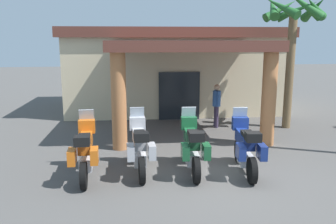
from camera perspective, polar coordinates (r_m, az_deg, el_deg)
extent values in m
plane|color=#514F4C|center=(9.53, 8.50, -9.78)|extent=(80.00, 80.00, 0.00)
cube|color=beige|center=(18.20, 0.68, 6.33)|extent=(10.29, 6.10, 3.57)
cube|color=#1E2328|center=(15.44, 1.82, 2.63)|extent=(1.80, 0.18, 2.10)
cube|color=brown|center=(13.04, 3.13, 10.76)|extent=(5.88, 4.83, 0.35)
cylinder|color=#B27042|center=(11.18, -7.99, 1.66)|extent=(0.48, 0.48, 3.09)
cylinder|color=#B27042|center=(11.99, 16.04, 1.99)|extent=(0.48, 0.48, 3.09)
cube|color=brown|center=(18.13, 0.70, 12.65)|extent=(10.71, 6.52, 0.44)
cylinder|color=black|center=(10.05, -12.82, -6.80)|extent=(0.15, 0.66, 0.66)
cylinder|color=black|center=(8.60, -13.55, -10.03)|extent=(0.15, 0.66, 0.66)
cube|color=silver|center=(9.29, -13.18, -8.11)|extent=(0.33, 0.56, 0.32)
cube|color=orange|center=(9.27, -13.25, -4.83)|extent=(0.31, 1.15, 0.34)
cube|color=black|center=(8.88, -13.49, -4.10)|extent=(0.29, 0.60, 0.10)
cube|color=orange|center=(9.81, -13.04, -2.28)|extent=(0.44, 0.25, 0.36)
cube|color=#B2BCC6|center=(9.83, -13.08, -0.58)|extent=(0.40, 0.12, 0.36)
cube|color=orange|center=(8.62, -15.34, -7.02)|extent=(0.19, 0.44, 0.36)
cube|color=orange|center=(8.58, -11.86, -6.96)|extent=(0.19, 0.44, 0.36)
cube|color=black|center=(8.38, -13.79, -4.55)|extent=(0.36, 0.32, 0.22)
cylinder|color=black|center=(10.17, -4.92, -6.32)|extent=(0.15, 0.66, 0.66)
cylinder|color=black|center=(8.71, -4.25, -9.43)|extent=(0.15, 0.66, 0.66)
cube|color=silver|center=(9.40, -4.61, -7.58)|extent=(0.33, 0.56, 0.32)
cube|color=#B2B2B7|center=(9.39, -4.72, -4.34)|extent=(0.31, 1.15, 0.34)
cube|color=black|center=(9.00, -4.59, -3.60)|extent=(0.29, 0.60, 0.10)
cube|color=#B2B2B7|center=(9.93, -4.99, -1.85)|extent=(0.44, 0.24, 0.36)
cube|color=#B2BCC6|center=(9.95, -5.05, -0.18)|extent=(0.40, 0.12, 0.36)
cube|color=#B2B2B7|center=(8.70, -6.09, -6.50)|extent=(0.18, 0.44, 0.36)
cube|color=#B2B2B7|center=(8.73, -2.66, -6.37)|extent=(0.18, 0.44, 0.36)
cube|color=black|center=(8.50, -4.36, -4.02)|extent=(0.36, 0.32, 0.22)
cylinder|color=black|center=(10.19, 3.33, -6.27)|extent=(0.19, 0.67, 0.66)
cylinder|color=black|center=(8.74, 4.62, -9.37)|extent=(0.19, 0.67, 0.66)
cube|color=silver|center=(9.42, 3.95, -7.53)|extent=(0.36, 0.58, 0.32)
cube|color=#19512D|center=(9.41, 3.86, -4.29)|extent=(0.38, 1.17, 0.34)
cube|color=black|center=(9.02, 4.18, -3.55)|extent=(0.32, 0.62, 0.10)
cube|color=#19512D|center=(9.95, 3.40, -1.81)|extent=(0.46, 0.27, 0.36)
cube|color=#B2BCC6|center=(9.96, 3.36, -0.13)|extent=(0.41, 0.15, 0.36)
cube|color=#19512D|center=(8.70, 2.81, -6.44)|extent=(0.21, 0.45, 0.36)
cube|color=#19512D|center=(8.78, 6.21, -6.34)|extent=(0.21, 0.45, 0.36)
cube|color=black|center=(8.52, 4.66, -3.97)|extent=(0.38, 0.34, 0.22)
cylinder|color=black|center=(10.34, 11.42, -6.22)|extent=(0.22, 0.67, 0.66)
cylinder|color=black|center=(8.91, 13.48, -9.24)|extent=(0.22, 0.67, 0.66)
cube|color=silver|center=(9.59, 12.42, -7.44)|extent=(0.39, 0.60, 0.32)
cube|color=navy|center=(9.57, 12.35, -4.27)|extent=(0.44, 1.18, 0.34)
cube|color=black|center=(9.19, 12.89, -3.54)|extent=(0.35, 0.63, 0.10)
cube|color=navy|center=(10.10, 11.63, -1.82)|extent=(0.47, 0.29, 0.36)
cube|color=#B2BCC6|center=(10.12, 11.60, -0.17)|extent=(0.41, 0.17, 0.36)
cube|color=navy|center=(8.85, 11.74, -6.36)|extent=(0.23, 0.46, 0.36)
cube|color=navy|center=(8.98, 15.00, -6.27)|extent=(0.23, 0.46, 0.36)
cube|color=black|center=(8.70, 13.66, -3.95)|extent=(0.40, 0.36, 0.22)
cylinder|color=#3F334C|center=(14.17, 7.92, -0.83)|extent=(0.14, 0.14, 0.86)
cylinder|color=#3F334C|center=(14.34, 7.72, -0.67)|extent=(0.14, 0.14, 0.86)
cylinder|color=#335999|center=(14.11, 7.90, 2.18)|extent=(0.32, 0.32, 0.61)
cylinder|color=#335999|center=(13.90, 8.16, 2.16)|extent=(0.09, 0.09, 0.58)
cylinder|color=#335999|center=(14.32, 7.66, 2.44)|extent=(0.09, 0.09, 0.58)
sphere|color=tan|center=(14.05, 7.96, 4.01)|extent=(0.23, 0.23, 0.23)
cylinder|color=brown|center=(14.59, 19.15, 6.11)|extent=(0.32, 0.32, 4.44)
cone|color=#236028|center=(14.92, 22.64, 15.23)|extent=(0.44, 1.61, 0.94)
cone|color=#236028|center=(15.36, 20.17, 15.25)|extent=(1.52, 1.20, 0.92)
cone|color=#236028|center=(15.20, 17.85, 15.60)|extent=(1.60, 0.68, 1.04)
cone|color=#236028|center=(14.46, 16.64, 15.99)|extent=(0.77, 1.58, 1.10)
cone|color=#236028|center=(13.95, 17.92, 15.97)|extent=(1.07, 1.55, 1.01)
cone|color=#236028|center=(13.88, 21.17, 16.00)|extent=(1.53, 0.45, 1.16)
cone|color=#236028|center=(14.29, 22.79, 15.34)|extent=(1.46, 1.30, 0.87)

